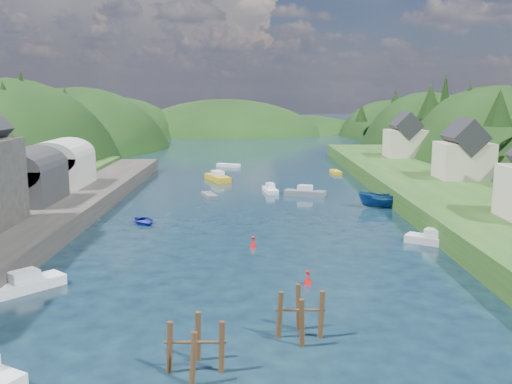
{
  "coord_description": "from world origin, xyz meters",
  "views": [
    {
      "loc": [
        -0.38,
        -30.55,
        14.28
      ],
      "look_at": [
        0.0,
        28.0,
        4.0
      ],
      "focal_mm": 40.0,
      "sensor_mm": 36.0,
      "label": 1
    }
  ],
  "objects_px": {
    "channel_buoy_near": "(308,278)",
    "channel_buoy_far": "(253,243)",
    "piling_cluster_far": "(300,319)",
    "piling_cluster_near": "(196,352)"
  },
  "relations": [
    {
      "from": "channel_buoy_near",
      "to": "channel_buoy_far",
      "type": "distance_m",
      "value": 11.1
    },
    {
      "from": "piling_cluster_far",
      "to": "channel_buoy_far",
      "type": "height_order",
      "value": "piling_cluster_far"
    },
    {
      "from": "piling_cluster_far",
      "to": "channel_buoy_near",
      "type": "xyz_separation_m",
      "value": [
        1.36,
        9.45,
        -0.68
      ]
    },
    {
      "from": "channel_buoy_far",
      "to": "piling_cluster_near",
      "type": "bearing_deg",
      "value": -97.16
    },
    {
      "from": "piling_cluster_near",
      "to": "channel_buoy_near",
      "type": "distance_m",
      "value": 15.36
    },
    {
      "from": "piling_cluster_near",
      "to": "piling_cluster_far",
      "type": "distance_m",
      "value": 7.09
    },
    {
      "from": "piling_cluster_far",
      "to": "channel_buoy_near",
      "type": "distance_m",
      "value": 9.57
    },
    {
      "from": "piling_cluster_near",
      "to": "piling_cluster_far",
      "type": "relative_size",
      "value": 0.97
    },
    {
      "from": "piling_cluster_near",
      "to": "channel_buoy_far",
      "type": "height_order",
      "value": "piling_cluster_near"
    },
    {
      "from": "channel_buoy_far",
      "to": "channel_buoy_near",
      "type": "bearing_deg",
      "value": -68.38
    }
  ]
}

